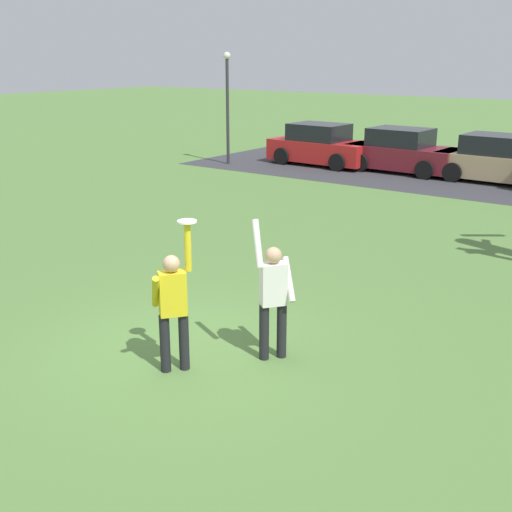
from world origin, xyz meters
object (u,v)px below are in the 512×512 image
object	(u,v)px
person_catcher	(173,303)
parked_car_red	(321,146)
lamppost_by_lot	(227,97)
frisbee_disc	(187,221)
parked_car_tan	(499,161)
person_defender	(273,293)
parked_car_maroon	(402,152)

from	to	relation	value
person_catcher	parked_car_red	size ratio (longest dim) A/B	0.50
parked_car_red	lamppost_by_lot	size ratio (longest dim) A/B	0.98
frisbee_disc	parked_car_tan	xyz separation A→B (m)	(-0.68, 16.49, -1.37)
parked_car_red	lamppost_by_lot	world-z (taller)	lamppost_by_lot
frisbee_disc	lamppost_by_lot	world-z (taller)	lamppost_by_lot
parked_car_red	parked_car_tan	distance (m)	6.77
person_defender	lamppost_by_lot	xyz separation A→B (m)	(-11.26, 13.30, 1.60)
frisbee_disc	parked_car_maroon	bearing A→B (deg)	104.17
person_defender	person_catcher	bearing A→B (deg)	0.00
parked_car_red	lamppost_by_lot	distance (m)	4.11
parked_car_tan	person_catcher	bearing A→B (deg)	-85.99
person_defender	frisbee_disc	size ratio (longest dim) A/B	8.05
frisbee_disc	lamppost_by_lot	xyz separation A→B (m)	(-10.53, 14.22, 0.49)
frisbee_disc	parked_car_tan	distance (m)	16.56
parked_car_red	parked_car_maroon	distance (m)	3.28
parked_car_maroon	lamppost_by_lot	xyz separation A→B (m)	(-6.36, -2.29, 1.86)
parked_car_red	person_catcher	bearing A→B (deg)	-63.79
frisbee_disc	lamppost_by_lot	bearing A→B (deg)	126.52
parked_car_red	parked_car_maroon	bearing A→B (deg)	7.93
frisbee_disc	lamppost_by_lot	distance (m)	17.70
person_catcher	lamppost_by_lot	world-z (taller)	lamppost_by_lot
person_catcher	parked_car_tan	bearing A→B (deg)	40.35
frisbee_disc	person_defender	bearing A→B (deg)	51.49
frisbee_disc	parked_car_tan	world-z (taller)	frisbee_disc
person_catcher	person_defender	xyz separation A→B (m)	(0.87, 1.10, -0.00)
person_defender	parked_car_red	size ratio (longest dim) A/B	0.49
person_catcher	person_defender	world-z (taller)	person_catcher
parked_car_maroon	parked_car_tan	size ratio (longest dim) A/B	1.00
person_catcher	lamppost_by_lot	size ratio (longest dim) A/B	0.49
parked_car_tan	person_defender	bearing A→B (deg)	-82.66
person_catcher	parked_car_red	xyz separation A→B (m)	(-7.29, 16.36, -0.25)
frisbee_disc	parked_car_tan	bearing A→B (deg)	92.35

